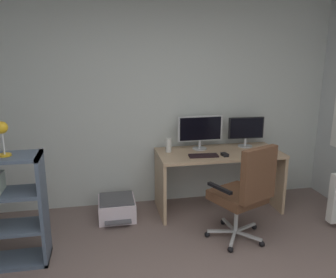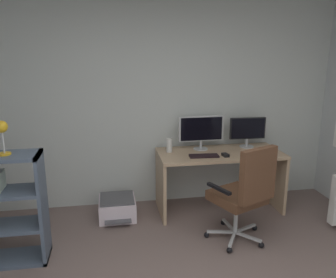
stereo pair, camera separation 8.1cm
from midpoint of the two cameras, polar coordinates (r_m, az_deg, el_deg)
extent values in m
cube|color=#BAC1BD|center=(4.38, -3.23, 6.96)|extent=(4.66, 0.10, 2.77)
cube|color=tan|center=(4.28, 7.86, -2.31)|extent=(1.50, 0.67, 0.04)
cube|color=tan|center=(4.23, -1.85, -7.74)|extent=(0.04, 0.65, 0.71)
cube|color=tan|center=(4.68, 16.29, -6.14)|extent=(0.04, 0.65, 0.71)
cylinder|color=#B2B5B7|center=(4.36, 4.69, -1.58)|extent=(0.18, 0.18, 0.01)
cylinder|color=#B2B5B7|center=(4.34, 4.70, -0.80)|extent=(0.03, 0.03, 0.11)
cube|color=#B7BABC|center=(4.29, 4.76, 1.75)|extent=(0.56, 0.05, 0.31)
cube|color=black|center=(4.27, 4.84, 1.69)|extent=(0.52, 0.01, 0.29)
cylinder|color=#B2B5B7|center=(4.56, 12.05, -1.14)|extent=(0.18, 0.18, 0.01)
cylinder|color=#B2B5B7|center=(4.54, 12.09, -0.39)|extent=(0.03, 0.03, 0.11)
cube|color=black|center=(4.50, 12.21, 1.81)|extent=(0.46, 0.05, 0.27)
cube|color=black|center=(4.48, 12.30, 1.75)|extent=(0.43, 0.02, 0.25)
cube|color=black|center=(4.06, 5.28, -2.74)|extent=(0.35, 0.15, 0.02)
cube|color=black|center=(4.10, 8.75, -2.55)|extent=(0.07, 0.11, 0.03)
cylinder|color=silver|center=(4.20, -0.47, -1.02)|extent=(0.07, 0.07, 0.17)
cube|color=#B7BABC|center=(3.99, 11.98, -14.03)|extent=(0.29, 0.15, 0.02)
sphere|color=black|center=(4.11, 13.44, -13.87)|extent=(0.06, 0.06, 0.06)
cube|color=#B7BABC|center=(4.01, 9.42, -13.75)|extent=(0.06, 0.30, 0.02)
sphere|color=black|center=(4.15, 8.47, -13.33)|extent=(0.06, 0.06, 0.06)
cube|color=#B7BABC|center=(3.88, 8.15, -14.78)|extent=(0.30, 0.10, 0.02)
sphere|color=black|center=(3.88, 5.84, -15.34)|extent=(0.06, 0.06, 0.06)
cube|color=#B7BABC|center=(3.77, 10.03, -15.79)|extent=(0.18, 0.28, 0.02)
sphere|color=black|center=(3.66, 9.59, -17.47)|extent=(0.06, 0.06, 0.06)
cube|color=#B7BABC|center=(3.84, 12.47, -15.28)|extent=(0.22, 0.25, 0.02)
sphere|color=black|center=(3.81, 14.56, -16.36)|extent=(0.06, 0.06, 0.06)
cylinder|color=#B7BABC|center=(3.81, 10.53, -12.37)|extent=(0.04, 0.04, 0.36)
cube|color=brown|center=(3.72, 10.70, -9.23)|extent=(0.62, 0.61, 0.10)
cube|color=brown|center=(3.44, 14.02, -5.71)|extent=(0.42, 0.24, 0.53)
cube|color=black|center=(3.49, 7.83, -8.01)|extent=(0.17, 0.31, 0.03)
cube|color=black|center=(3.84, 13.51, -6.20)|extent=(0.17, 0.31, 0.03)
cube|color=#4A596E|center=(3.49, -20.37, -10.62)|extent=(0.03, 0.34, 1.05)
cube|color=#4A596E|center=(3.81, -25.52, -17.66)|extent=(0.78, 0.34, 0.03)
cube|color=#4A596E|center=(3.65, -26.11, -13.09)|extent=(0.72, 0.34, 0.03)
cylinder|color=gold|center=(3.38, -25.87, -2.37)|extent=(0.11, 0.11, 0.02)
cylinder|color=silver|center=(3.35, -26.08, -0.55)|extent=(0.01, 0.01, 0.21)
sphere|color=gold|center=(3.32, -26.35, 1.70)|extent=(0.11, 0.11, 0.11)
cube|color=silver|center=(4.27, -8.96, -11.25)|extent=(0.43, 0.43, 0.23)
cube|color=#4C4C51|center=(4.22, -9.03, -9.70)|extent=(0.39, 0.39, 0.02)
cube|color=#4C4C51|center=(4.07, -8.78, -13.36)|extent=(0.30, 0.10, 0.01)
cube|color=white|center=(4.33, 25.26, -8.86)|extent=(0.11, 0.10, 0.57)
camera|label=1|loc=(0.04, -90.62, -0.16)|focal=37.08mm
camera|label=2|loc=(0.04, 89.38, 0.16)|focal=37.08mm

